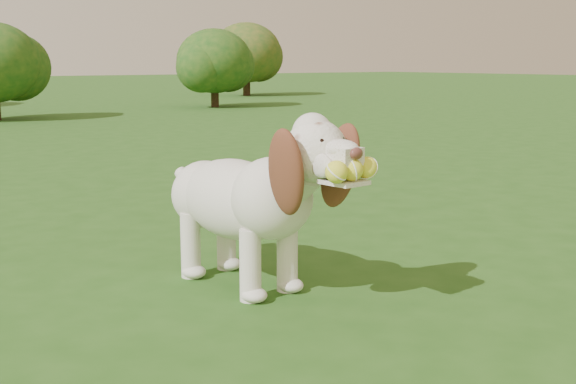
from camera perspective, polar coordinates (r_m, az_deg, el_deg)
ground at (r=3.06m, az=-5.99°, el=-6.37°), size 80.00×80.00×0.00m
dog at (r=2.75m, az=-2.98°, el=-0.18°), size 0.41×1.08×0.70m
shrub_h at (r=18.51m, az=-3.31°, el=10.93°), size 1.76×1.76×1.83m
shrub_d at (r=13.94m, az=-5.85°, el=10.25°), size 1.43×1.43×1.48m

